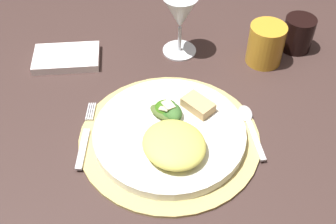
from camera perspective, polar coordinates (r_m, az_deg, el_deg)
dining_table at (r=0.97m, az=2.88°, el=-6.67°), size 1.33×1.01×0.75m
placemat at (r=0.80m, az=0.19°, el=-3.43°), size 0.33×0.33×0.01m
dinner_plate at (r=0.79m, az=0.19°, el=-2.83°), size 0.28×0.28×0.02m
pasta_serving at (r=0.74m, az=0.82°, el=-4.30°), size 0.15×0.15×0.03m
salad_greens at (r=0.80m, az=-0.11°, el=0.30°), size 0.07×0.07×0.02m
bread_piece at (r=0.81m, az=4.00°, el=0.95°), size 0.07×0.07×0.02m
fork at (r=0.80m, az=-10.92°, el=-3.39°), size 0.03×0.16×0.00m
spoon at (r=0.83m, az=10.66°, el=-1.34°), size 0.03×0.14×0.01m
napkin at (r=0.98m, az=-13.29°, el=7.01°), size 0.15×0.09×0.02m
wine_glass at (r=0.93m, az=1.63°, el=12.74°), size 0.08×0.08×0.14m
amber_tumbler at (r=0.96m, az=12.82°, el=8.75°), size 0.08×0.08×0.09m
dark_tumbler at (r=1.02m, az=16.84°, el=9.89°), size 0.07×0.07×0.08m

